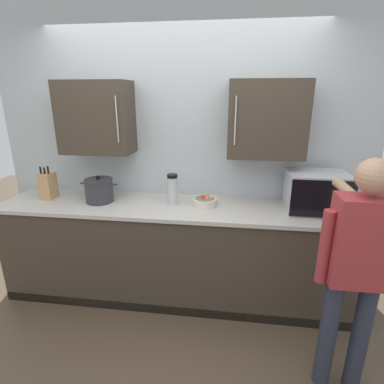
% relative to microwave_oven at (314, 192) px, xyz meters
% --- Properties ---
extents(ground_plane, '(9.82, 9.82, 0.00)m').
position_rel_microwave_oven_xyz_m(ground_plane, '(-1.19, -0.94, -1.11)').
color(ground_plane, '#4C3D2D').
extents(back_wall_tiled, '(3.62, 0.44, 2.72)m').
position_rel_microwave_oven_xyz_m(back_wall_tiled, '(-1.19, 0.29, 0.32)').
color(back_wall_tiled, '#B2BCC1').
rests_on(back_wall_tiled, ground_plane).
extents(counter_unit, '(3.28, 0.67, 0.94)m').
position_rel_microwave_oven_xyz_m(counter_unit, '(-1.19, -0.04, -0.64)').
color(counter_unit, '#3D3328').
rests_on(counter_unit, ground_plane).
extents(microwave_oven, '(0.49, 0.40, 0.34)m').
position_rel_microwave_oven_xyz_m(microwave_oven, '(0.00, 0.00, 0.00)').
color(microwave_oven, '#B7BABF').
rests_on(microwave_oven, counter_unit).
extents(fruit_bowl, '(0.22, 0.22, 0.10)m').
position_rel_microwave_oven_xyz_m(fruit_bowl, '(-0.93, -0.01, -0.12)').
color(fruit_bowl, beige).
rests_on(fruit_bowl, counter_unit).
extents(stock_pot, '(0.35, 0.26, 0.25)m').
position_rel_microwave_oven_xyz_m(stock_pot, '(-1.92, -0.03, -0.06)').
color(stock_pot, '#2D2D33').
rests_on(stock_pot, counter_unit).
extents(thermos_flask, '(0.09, 0.09, 0.28)m').
position_rel_microwave_oven_xyz_m(thermos_flask, '(-1.23, 0.00, -0.03)').
color(thermos_flask, '#B7BABF').
rests_on(thermos_flask, counter_unit).
extents(knife_block, '(0.11, 0.15, 0.32)m').
position_rel_microwave_oven_xyz_m(knife_block, '(-2.44, -0.01, -0.04)').
color(knife_block, tan).
rests_on(knife_block, counter_unit).
extents(person_figure, '(0.44, 0.65, 1.58)m').
position_rel_microwave_oven_xyz_m(person_figure, '(0.06, -0.85, -0.17)').
color(person_figure, '#282D3D').
rests_on(person_figure, ground_plane).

